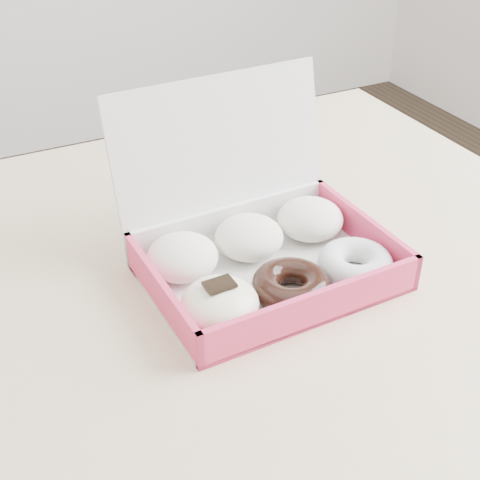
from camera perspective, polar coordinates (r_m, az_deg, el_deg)
name	(u,v)px	position (r m, az deg, el deg)	size (l,w,h in m)	color
table	(139,334)	(0.85, -8.58, -7.96)	(1.20, 0.80, 0.75)	#CCB686
donut_box	(260,248)	(0.79, 1.71, -0.72)	(0.29, 0.26, 0.20)	white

